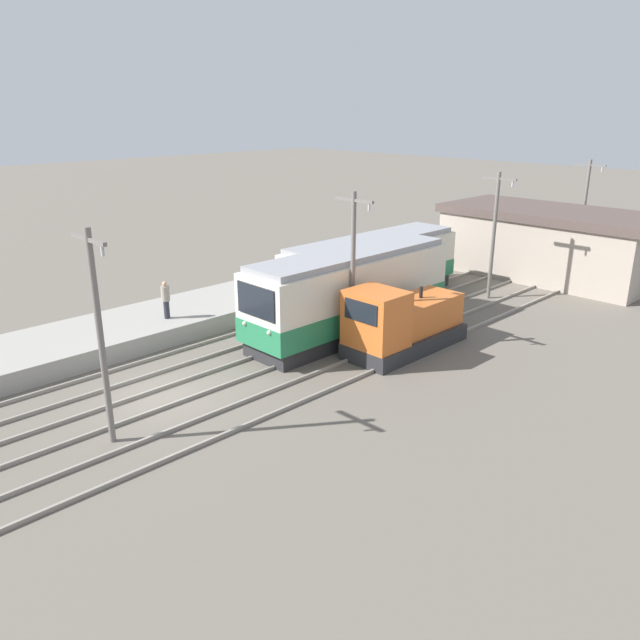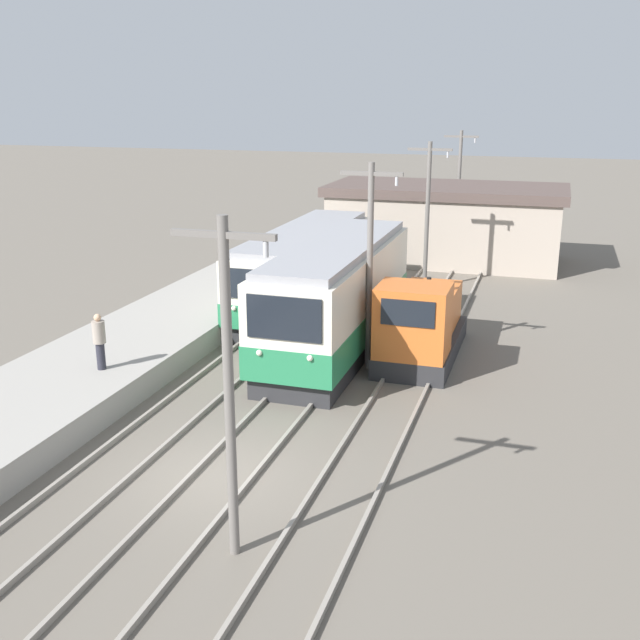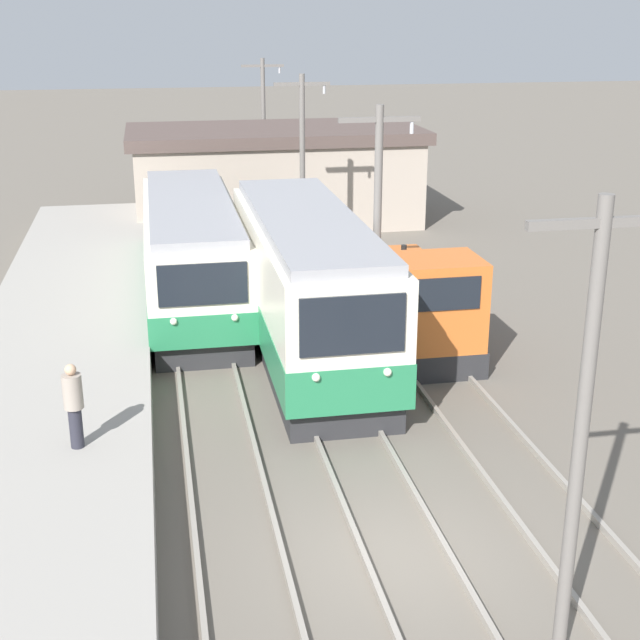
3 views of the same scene
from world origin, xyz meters
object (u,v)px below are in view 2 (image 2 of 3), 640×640
object	(u,v)px
catenary_mast_mid	(370,260)
person_on_platform	(99,339)
catenary_mast_near	(229,380)
commuter_train_left	(305,272)
catenary_mast_distant	(459,184)
shunting_locomotive	(421,325)
commuter_train_center	(337,302)
catenary_mast_far	(428,211)

from	to	relation	value
catenary_mast_mid	person_on_platform	world-z (taller)	catenary_mast_mid
catenary_mast_near	commuter_train_left	bearing A→B (deg)	104.03
catenary_mast_distant	person_on_platform	world-z (taller)	catenary_mast_distant
catenary_mast_mid	shunting_locomotive	bearing A→B (deg)	44.77
commuter_train_left	catenary_mast_distant	distance (m)	16.51
shunting_locomotive	catenary_mast_distant	xyz separation A→B (m)	(-1.49, 20.55, 2.50)
commuter_train_center	person_on_platform	xyz separation A→B (m)	(-5.62, -6.12, -0.02)
commuter_train_center	shunting_locomotive	xyz separation A→B (m)	(3.00, 0.01, -0.59)
shunting_locomotive	catenary_mast_far	bearing A→B (deg)	98.90
catenary_mast_distant	commuter_train_center	bearing A→B (deg)	-94.20
commuter_train_left	shunting_locomotive	size ratio (longest dim) A/B	1.92
shunting_locomotive	catenary_mast_far	distance (m)	9.97
commuter_train_center	shunting_locomotive	distance (m)	3.06
commuter_train_center	catenary_mast_mid	distance (m)	2.84
shunting_locomotive	catenary_mast_mid	bearing A→B (deg)	-135.23
commuter_train_left	commuter_train_center	distance (m)	5.52
commuter_train_left	commuter_train_center	bearing A→B (deg)	-59.52
catenary_mast_near	person_on_platform	bearing A→B (deg)	138.22
catenary_mast_distant	commuter_train_left	bearing A→B (deg)	-105.25
person_on_platform	catenary_mast_far	bearing A→B (deg)	65.53
shunting_locomotive	catenary_mast_far	size ratio (longest dim) A/B	0.87
catenary_mast_near	catenary_mast_distant	distance (m)	33.04
commuter_train_left	catenary_mast_near	xyz separation A→B (m)	(4.31, -17.24, 2.10)
commuter_train_left	person_on_platform	size ratio (longest dim) A/B	6.56
catenary_mast_far	shunting_locomotive	bearing A→B (deg)	-81.10
commuter_train_left	catenary_mast_far	size ratio (longest dim) A/B	1.68
person_on_platform	commuter_train_left	bearing A→B (deg)	75.47
commuter_train_center	catenary_mast_mid	size ratio (longest dim) A/B	1.62
catenary_mast_far	person_on_platform	world-z (taller)	catenary_mast_far
catenary_mast_near	person_on_platform	distance (m)	9.75
catenary_mast_mid	commuter_train_center	bearing A→B (deg)	135.76
catenary_mast_mid	catenary_mast_distant	bearing A→B (deg)	90.00
catenary_mast_far	commuter_train_center	bearing A→B (deg)	-98.98
catenary_mast_mid	person_on_platform	xyz separation A→B (m)	(-7.13, -4.65, -1.93)
catenary_mast_mid	catenary_mast_far	xyz separation A→B (m)	(0.00, 11.01, 0.00)
catenary_mast_distant	shunting_locomotive	bearing A→B (deg)	-85.85
catenary_mast_mid	person_on_platform	distance (m)	8.72
commuter_train_left	commuter_train_center	world-z (taller)	commuter_train_center
commuter_train_center	catenary_mast_far	bearing A→B (deg)	81.02
commuter_train_left	shunting_locomotive	bearing A→B (deg)	-39.29
catenary_mast_mid	catenary_mast_far	world-z (taller)	same
person_on_platform	catenary_mast_near	bearing A→B (deg)	-41.78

